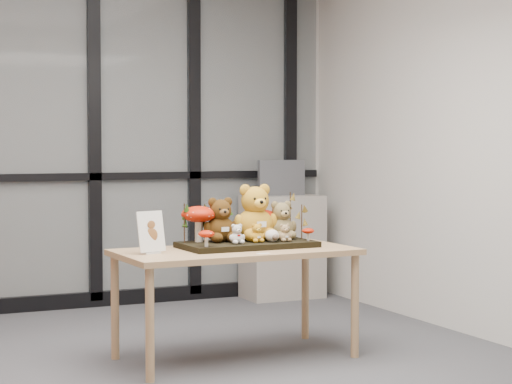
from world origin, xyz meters
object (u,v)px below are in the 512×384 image
bear_brown_medium (220,217)px  bear_small_yellow (257,232)px  display_table (235,260)px  mushroom_back_left (199,222)px  mushroom_front_right (308,234)px  mushroom_back_right (263,223)px  plush_cream_hedgehog (272,235)px  bear_tan_back (281,218)px  bear_white_bow (237,233)px  monitor (282,178)px  mushroom_front_left (206,238)px  diorama_tray (247,245)px  bear_pooh_yellow (255,209)px  sign_holder (151,235)px  bear_beige_small (285,232)px  cabinet (282,247)px

bear_brown_medium → bear_small_yellow: bearing=-38.1°
display_table → mushroom_back_left: size_ratio=5.95×
mushroom_front_right → mushroom_back_right: bearing=133.2°
bear_small_yellow → plush_cream_hedgehog: (0.09, -0.02, -0.02)m
mushroom_back_left → bear_tan_back: bearing=-5.1°
bear_white_bow → monitor: (1.25, 1.94, 0.25)m
mushroom_front_left → monitor: bearing=53.7°
bear_tan_back → diorama_tray: bearing=-168.1°
bear_pooh_yellow → mushroom_front_right: size_ratio=4.54×
diorama_tray → plush_cream_hedgehog: 0.17m
bear_tan_back → plush_cream_hedgehog: (-0.13, -0.15, -0.09)m
sign_holder → mushroom_back_left: bearing=11.1°
diorama_tray → bear_small_yellow: size_ratio=6.35×
diorama_tray → mushroom_back_left: 0.33m
bear_tan_back → mushroom_back_right: size_ratio=1.31×
plush_cream_hedgehog → mushroom_back_left: (-0.41, 0.20, 0.08)m
mushroom_front_right → sign_holder: 1.02m
bear_tan_back → bear_small_yellow: bearing=-152.9°
bear_small_yellow → bear_beige_small: bear_small_yellow is taller
mushroom_front_left → bear_brown_medium: bearing=51.1°
bear_small_yellow → bear_beige_small: 0.18m
plush_cream_hedgehog → sign_holder: sign_holder is taller
plush_cream_hedgehog → cabinet: size_ratio=0.10×
mushroom_back_right → mushroom_front_right: (0.21, -0.22, -0.06)m
display_table → bear_tan_back: (0.37, 0.12, 0.24)m
cabinet → monitor: size_ratio=2.05×
display_table → bear_brown_medium: 0.29m
bear_brown_medium → mushroom_front_left: bear_brown_medium is taller
bear_pooh_yellow → monitor: bearing=57.2°
diorama_tray → monitor: size_ratio=1.93×
bear_tan_back → mushroom_front_right: size_ratio=3.13×
cabinet → bear_small_yellow: bearing=-120.2°
mushroom_back_right → cabinet: 1.99m
bear_tan_back → mushroom_front_left: 0.64m
plush_cream_hedgehog → mushroom_front_right: 0.25m
diorama_tray → bear_small_yellow: bear_small_yellow is taller
sign_holder → monitor: size_ratio=0.58×
bear_brown_medium → sign_holder: (-0.49, -0.13, -0.07)m
diorama_tray → monitor: monitor is taller
sign_holder → mushroom_front_right: bearing=-16.0°
bear_pooh_yellow → mushroom_back_left: (-0.36, 0.04, -0.07)m
diorama_tray → bear_beige_small: bearing=-24.8°
bear_pooh_yellow → mushroom_back_left: bear_pooh_yellow is taller
mushroom_front_left → mushroom_front_right: bearing=5.1°
diorama_tray → bear_pooh_yellow: size_ratio=2.12×
diorama_tray → monitor: bearing=56.3°
mushroom_back_left → bear_white_bow: bearing=-50.6°
display_table → diorama_tray: 0.15m
plush_cream_hedgehog → monitor: bearing=60.3°
plush_cream_hedgehog → mushroom_front_left: bearing=-173.6°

